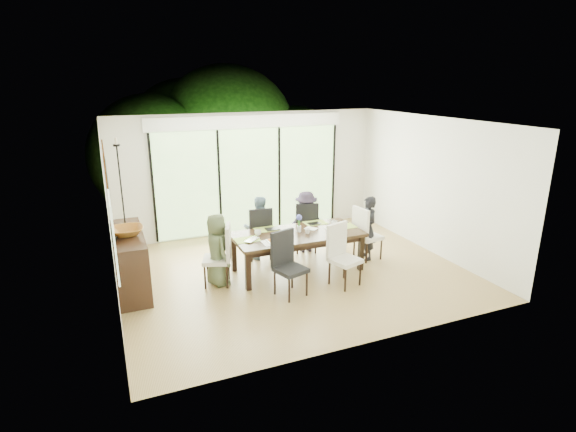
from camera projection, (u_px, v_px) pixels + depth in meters
name	position (u px, v px, depth m)	size (l,w,h in m)	color
floor	(293.00, 272.00, 8.21)	(6.00, 5.00, 0.01)	olive
ceiling	(294.00, 122.00, 7.41)	(6.00, 5.00, 0.01)	white
wall_back	(249.00, 174.00, 10.03)	(6.00, 0.02, 2.70)	silver
wall_front	(373.00, 249.00, 5.59)	(6.00, 0.02, 2.70)	silver
wall_left	(109.00, 221.00, 6.71)	(0.02, 5.00, 2.70)	silver
wall_right	(433.00, 186.00, 8.91)	(0.02, 5.00, 2.70)	beige
glass_doors	(250.00, 181.00, 10.03)	(4.20, 0.02, 2.30)	#598C3F
blinds_header	(249.00, 122.00, 9.64)	(4.40, 0.06, 0.28)	white
mullion_a	(153.00, 189.00, 9.25)	(0.05, 0.04, 2.30)	black
mullion_b	(219.00, 183.00, 9.77)	(0.05, 0.04, 2.30)	black
mullion_c	(279.00, 178.00, 10.28)	(0.05, 0.04, 2.30)	black
mullion_d	(333.00, 173.00, 10.79)	(0.05, 0.04, 2.30)	black
side_window	(114.00, 236.00, 5.62)	(0.02, 0.90, 1.00)	#8CAD7F
deck	(240.00, 222.00, 11.22)	(6.00, 1.80, 0.10)	brown
rail_top	(230.00, 192.00, 11.75)	(6.00, 0.08, 0.06)	#513D23
foliage_left	(152.00, 156.00, 11.71)	(3.20, 3.20, 3.20)	#14380F
foliage_mid	(227.00, 136.00, 12.94)	(4.00, 4.00, 4.00)	#14380F
foliage_right	(295.00, 155.00, 13.06)	(2.80, 2.80, 2.80)	#14380F
foliage_far	(188.00, 141.00, 13.25)	(3.60, 3.60, 3.60)	#14380F
table_top	(298.00, 234.00, 8.08)	(2.33, 1.07, 0.06)	black
table_apron	(297.00, 239.00, 8.11)	(2.13, 0.87, 0.10)	black
table_leg_fl	(248.00, 271.00, 7.41)	(0.09, 0.09, 0.67)	black
table_leg_fr	(361.00, 253.00, 8.20)	(0.09, 0.09, 0.67)	black
table_leg_bl	(234.00, 254.00, 8.17)	(0.09, 0.09, 0.67)	black
table_leg_br	(338.00, 238.00, 8.96)	(0.09, 0.09, 0.67)	black
chair_left_end	(216.00, 255.00, 7.58)	(0.45, 0.45, 1.07)	beige
chair_right_end	(368.00, 233.00, 8.68)	(0.45, 0.45, 1.07)	white
chair_far_left	(259.00, 232.00, 8.71)	(0.45, 0.45, 1.07)	black
chair_far_right	(305.00, 226.00, 9.08)	(0.45, 0.45, 1.07)	black
chair_near_left	(291.00, 265.00, 7.18)	(0.45, 0.45, 1.07)	black
chair_near_right	(345.00, 256.00, 7.54)	(0.45, 0.45, 1.07)	silver
person_left_end	(217.00, 250.00, 7.56)	(0.58, 0.37, 1.25)	#485337
person_right_end	(368.00, 228.00, 8.64)	(0.58, 0.37, 1.25)	black
person_far_left	(259.00, 228.00, 8.67)	(0.58, 0.37, 1.25)	#7796AC
person_far_right	(306.00, 222.00, 9.04)	(0.58, 0.37, 1.25)	#271F2F
placemat_left	(247.00, 240.00, 7.72)	(0.43, 0.31, 0.01)	#93B841
placemat_right	(344.00, 226.00, 8.42)	(0.43, 0.31, 0.01)	#8CA43A
placemat_far_l	(266.00, 229.00, 8.26)	(0.43, 0.31, 0.01)	#8BA33A
placemat_far_r	(315.00, 223.00, 8.63)	(0.43, 0.31, 0.01)	#A3C446
placemat_paper	(275.00, 242.00, 7.60)	(0.43, 0.31, 0.01)	white
tablet_far_l	(272.00, 229.00, 8.25)	(0.25, 0.17, 0.01)	black
tablet_far_r	(314.00, 223.00, 8.56)	(0.23, 0.16, 0.01)	black
papers	(333.00, 229.00, 8.28)	(0.29, 0.21, 0.00)	white
platter_base	(275.00, 241.00, 7.60)	(0.25, 0.25, 0.02)	white
platter_snacks	(275.00, 240.00, 7.60)	(0.19, 0.19, 0.01)	#C55D17
vase	(299.00, 229.00, 8.12)	(0.08, 0.08, 0.12)	silver
hyacinth_stems	(299.00, 223.00, 8.08)	(0.04, 0.04, 0.16)	#337226
hyacinth_blooms	(299.00, 217.00, 8.05)	(0.11, 0.11, 0.11)	#4A4FB9
laptop	(254.00, 240.00, 7.67)	(0.32, 0.21, 0.03)	silver
cup_a	(258.00, 233.00, 7.93)	(0.12, 0.12, 0.09)	white
cup_b	(307.00, 231.00, 8.03)	(0.10, 0.10, 0.09)	white
cup_c	(334.00, 224.00, 8.44)	(0.12, 0.12, 0.09)	white
book	(309.00, 230.00, 8.21)	(0.16, 0.22, 0.02)	white
sideboard	(130.00, 261.00, 7.45)	(0.49, 1.74, 0.98)	black
bowl	(127.00, 231.00, 7.20)	(0.52, 0.52, 0.13)	brown
candlestick_base	(125.00, 225.00, 7.61)	(0.11, 0.11, 0.04)	black
candlestick_shaft	(121.00, 186.00, 7.40)	(0.03, 0.03, 1.36)	black
candlestick_pan	(116.00, 145.00, 7.21)	(0.11, 0.11, 0.03)	black
candle	(116.00, 141.00, 7.19)	(0.04, 0.04, 0.11)	silver
tapestry	(108.00, 192.00, 6.97)	(0.02, 1.00, 1.50)	brown
art_frame	(106.00, 173.00, 8.10)	(0.03, 0.55, 0.65)	black
art_canvas	(107.00, 173.00, 8.11)	(0.01, 0.45, 0.55)	#174A4B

